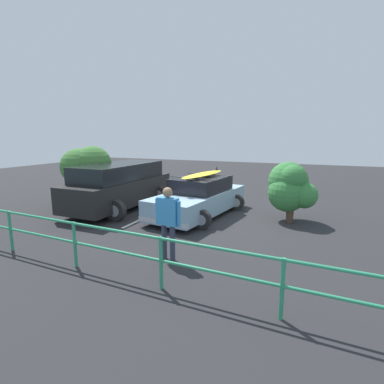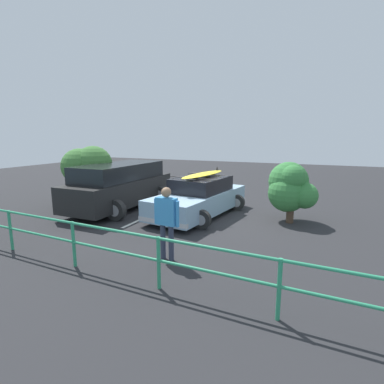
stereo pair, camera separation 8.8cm
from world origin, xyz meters
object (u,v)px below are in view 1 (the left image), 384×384
Objects in this scene: bush_near_right at (89,173)px; bush_near_left at (290,187)px; person_bystander at (168,217)px; suv_car at (120,186)px; sedan_car at (199,197)px.

bush_near_left is at bearing -176.51° from bush_near_right.
bush_near_right reaches higher than person_bystander.
suv_car is 5.42m from person_bystander.
person_bystander reaches higher than sedan_car.
sedan_car is 3.13m from bush_near_left.
bush_near_left reaches higher than suv_car.
bush_near_right reaches higher than sedan_car.
bush_near_right is at bearing 0.34° from sedan_car.
bush_near_left reaches higher than person_bystander.
bush_near_right reaches higher than bush_near_left.
sedan_car is at bearing -179.66° from bush_near_right.
bush_near_left reaches higher than sedan_car.
suv_car is (3.19, 0.34, 0.27)m from sedan_car.
bush_near_right is (5.80, -3.96, 0.25)m from person_bystander.
sedan_car is at bearing -78.29° from person_bystander.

